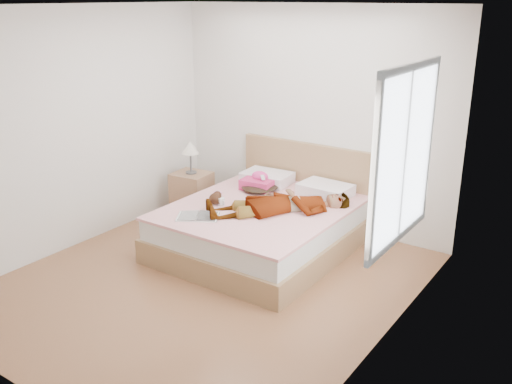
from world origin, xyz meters
TOP-DOWN VIEW (x-y plane):
  - ground at (0.00, 0.00)m, footprint 4.00×4.00m
  - woman at (0.24, 0.97)m, footprint 1.51×1.56m
  - hair at (-0.33, 1.42)m, footprint 0.58×0.64m
  - phone at (-0.26, 1.37)m, footprint 0.09×0.09m
  - room_shell at (1.77, 0.30)m, footprint 4.00×4.00m
  - bed at (0.00, 1.04)m, footprint 1.80×2.08m
  - towel at (-0.36, 1.43)m, footprint 0.40×0.34m
  - magazine at (-0.35, 0.31)m, footprint 0.51×0.46m
  - coffee_mug at (-0.37, 0.72)m, footprint 0.12×0.10m
  - plush_toy at (-0.46, 0.73)m, footprint 0.20×0.24m
  - nightstand at (-1.34, 1.35)m, footprint 0.48×0.43m

SIDE VIEW (x-z plane):
  - ground at x=0.00m, z-range 0.00..0.00m
  - bed at x=0.00m, z-range -0.22..0.78m
  - nightstand at x=-1.34m, z-range -0.16..0.80m
  - magazine at x=-0.35m, z-range 0.51..0.53m
  - hair at x=-0.33m, z-range 0.51..0.59m
  - coffee_mug at x=-0.37m, z-range 0.51..0.60m
  - plush_toy at x=-0.46m, z-range 0.51..0.64m
  - towel at x=-0.36m, z-range 0.49..0.69m
  - woman at x=0.24m, z-range 0.51..0.73m
  - phone at x=-0.26m, z-range 0.65..0.70m
  - room_shell at x=1.77m, z-range -0.50..3.50m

